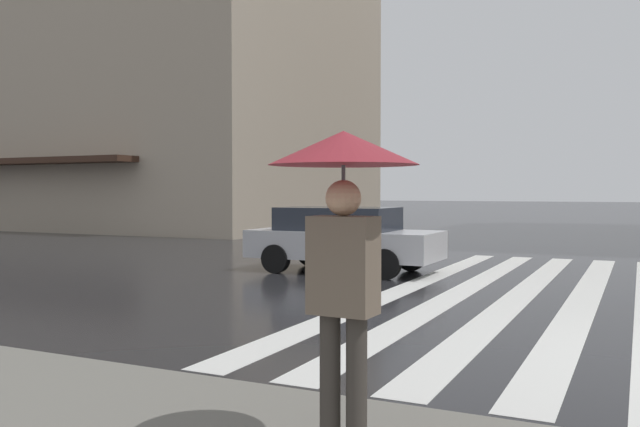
# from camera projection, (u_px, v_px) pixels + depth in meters

# --- Properties ---
(zebra_crossing) EXTENTS (13.00, 7.50, 0.01)m
(zebra_crossing) POSITION_uv_depth(u_px,v_px,m) (618.00, 300.00, 10.80)
(zebra_crossing) COLOR silver
(zebra_crossing) RESTS_ON ground_plane
(car_silver) EXTENTS (1.85, 4.10, 1.41)m
(car_silver) POSITION_uv_depth(u_px,v_px,m) (343.00, 237.00, 14.52)
(car_silver) COLOR #B7B7BC
(car_silver) RESTS_ON ground_plane
(pedestrian_far_down_pavement) EXTENTS (0.92, 0.92, 1.98)m
(pedestrian_far_down_pavement) POSITION_uv_depth(u_px,v_px,m) (343.00, 200.00, 4.05)
(pedestrian_far_down_pavement) COLOR #6B5B4C
(pedestrian_far_down_pavement) RESTS_ON sidewalk_pavement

